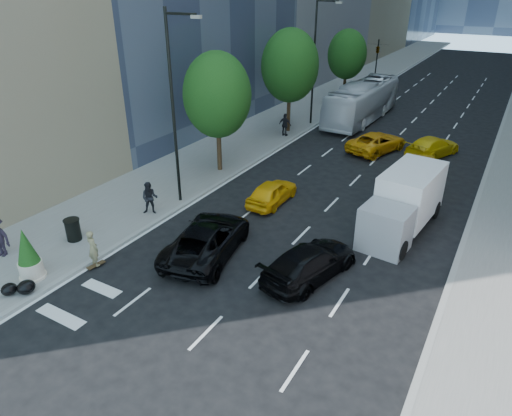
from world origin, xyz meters
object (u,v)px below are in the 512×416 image
Objects in this scene: black_sedan_mercedes at (310,262)px; black_sedan_lincoln at (207,239)px; trash_can at (73,230)px; box_truck at (404,202)px; skateboarder at (93,251)px; city_bus at (362,101)px; planter_shrub at (28,255)px.

black_sedan_lincoln is at bearing 21.73° from black_sedan_mercedes.
black_sedan_mercedes is 11.25m from trash_can.
skateboarder is at bearing -130.69° from box_truck.
black_sedan_lincoln is 5.53× the size of trash_can.
city_bus reaches higher than skateboarder.
city_bus reaches higher than box_truck.
black_sedan_lincoln is at bearing 46.44° from planter_shrub.
box_truck is (7.03, 6.72, 0.72)m from black_sedan_lincoln.
planter_shrub is (-12.11, -12.06, -0.26)m from box_truck.
planter_shrub is (1.01, -2.99, 0.58)m from trash_can.
skateboarder is at bearing 39.46° from black_sedan_mercedes.
box_truck is 2.78× the size of planter_shrub.
planter_shrub is at bearing -71.37° from trash_can.
city_bus is 20.29m from box_truck.
city_bus is at bearing -62.53° from black_sedan_mercedes.
black_sedan_lincoln is 7.39m from planter_shrub.
city_bus is at bearing -85.86° from skateboarder.
planter_shrub reaches higher than black_sedan_lincoln.
skateboarder is 9.26m from black_sedan_mercedes.
planter_shrub is (-1.48, -2.00, 0.40)m from skateboarder.
black_sedan_lincoln is (3.60, 3.34, -0.05)m from skateboarder.
planter_shrub is at bearing 62.41° from skateboarder.
skateboarder is at bearing -21.74° from trash_can.
box_truck is 6.23× the size of trash_can.
box_truck is (10.63, 10.06, 0.67)m from skateboarder.
planter_shrub is (-3.88, -30.61, -0.44)m from city_bus.
black_sedan_lincoln is 6.53m from trash_can.
skateboarder is at bearing 53.47° from planter_shrub.
city_bus is at bearing 82.77° from planter_shrub.
city_bus is (-5.95, 24.61, 0.96)m from black_sedan_mercedes.
city_bus is at bearing 79.96° from trash_can.
black_sedan_mercedes is 11.53m from planter_shrub.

